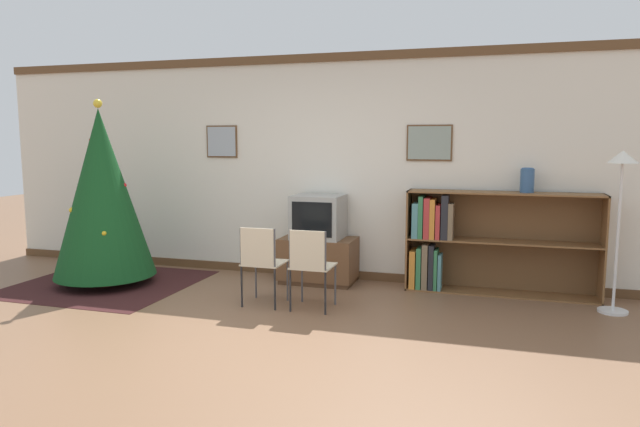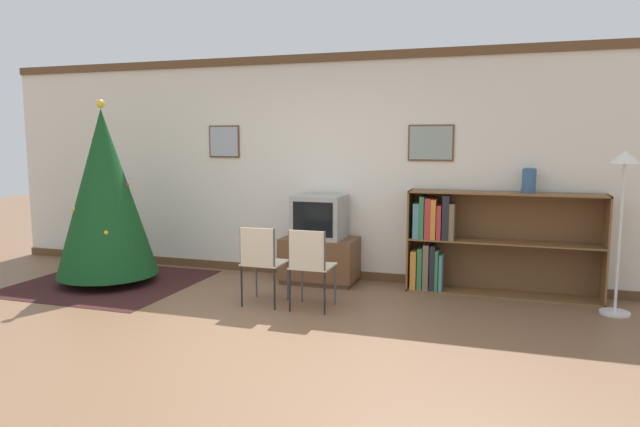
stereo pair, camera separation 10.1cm
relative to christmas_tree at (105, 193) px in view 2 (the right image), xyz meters
The scene contains 11 objects.
ground_plane 2.89m from the christmas_tree, 30.98° to the right, with size 24.00×24.00×0.00m, color brown.
wall_back 2.58m from the christmas_tree, 26.28° to the left, with size 9.02×0.11×2.70m.
area_rug 1.07m from the christmas_tree, 71.36° to the left, with size 1.98×1.90×0.01m.
christmas_tree is the anchor object (origin of this frame).
tv_console 2.63m from the christmas_tree, 18.81° to the left, with size 0.88×0.52×0.53m.
television 2.52m from the christmas_tree, 18.76° to the left, with size 0.58×0.51×0.51m.
folding_chair_left 2.21m from the christmas_tree, ahead, with size 0.40×0.40×0.82m.
folding_chair_right 2.71m from the christmas_tree, ahead, with size 0.40×0.40×0.82m.
bookshelf 4.18m from the christmas_tree, 12.57° to the left, with size 2.04×0.36×1.12m.
vase 4.76m from the christmas_tree, 11.39° to the left, with size 0.15×0.15×0.26m.
standing_lamp 5.52m from the christmas_tree, ahead, with size 0.28×0.28×1.59m.
Camera 2 is at (2.12, -4.12, 1.69)m, focal length 32.00 mm.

